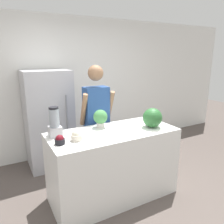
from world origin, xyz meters
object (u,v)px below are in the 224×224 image
at_px(watermelon, 152,118).
at_px(bowl_cream, 76,136).
at_px(person, 96,121).
at_px(blender, 55,123).
at_px(potted_plant, 100,118).
at_px(bowl_cherries, 60,140).
at_px(refrigerator, 49,119).

relative_size(watermelon, bowl_cream, 1.92).
height_order(person, watermelon, person).
xyz_separation_m(bowl_cream, blender, (-0.18, 0.26, 0.11)).
xyz_separation_m(person, bowl_cream, (-0.55, -0.65, 0.07)).
bearing_deg(potted_plant, watermelon, -31.84).
height_order(watermelon, bowl_cream, watermelon).
bearing_deg(bowl_cream, bowl_cherries, -174.39).
relative_size(watermelon, blender, 0.72).
bearing_deg(bowl_cream, refrigerator, 90.19).
distance_m(refrigerator, bowl_cherries, 1.44).
height_order(bowl_cherries, blender, blender).
xyz_separation_m(bowl_cream, potted_plant, (0.45, 0.29, 0.08)).
distance_m(bowl_cherries, bowl_cream, 0.20).
bearing_deg(potted_plant, bowl_cream, -146.98).
bearing_deg(blender, bowl_cherries, -94.61).
distance_m(watermelon, potted_plant, 0.70).
bearing_deg(refrigerator, watermelon, -54.47).
xyz_separation_m(refrigerator, watermelon, (1.05, -1.47, 0.26)).
bearing_deg(bowl_cream, potted_plant, 33.02).
distance_m(refrigerator, potted_plant, 1.22).
xyz_separation_m(person, blender, (-0.73, -0.39, 0.18)).
bearing_deg(bowl_cherries, blender, 85.39).
distance_m(refrigerator, blender, 1.18).
height_order(person, potted_plant, person).
bearing_deg(watermelon, bowl_cherries, 177.41).
relative_size(refrigerator, bowl_cream, 12.29).
relative_size(refrigerator, bowl_cherries, 14.76).
bearing_deg(refrigerator, bowl_cream, -89.81).
bearing_deg(bowl_cream, blender, 124.88).
bearing_deg(refrigerator, potted_plant, -67.53).
xyz_separation_m(bowl_cherries, blender, (0.02, 0.28, 0.12)).
relative_size(watermelon, bowl_cherries, 2.31).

